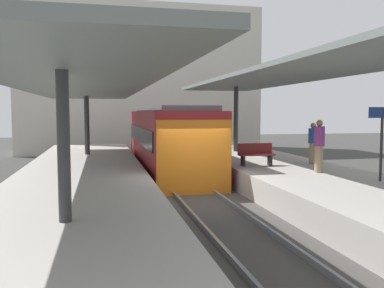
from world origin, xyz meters
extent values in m
plane|color=#383835|center=(0.00, 0.00, 0.00)|extent=(80.00, 80.00, 0.00)
cube|color=#ADA8A0|center=(-3.80, 0.00, 0.50)|extent=(4.40, 28.00, 1.00)
cube|color=#ADA8A0|center=(3.80, 0.00, 0.50)|extent=(4.40, 28.00, 1.00)
cube|color=#423F3D|center=(0.00, 0.00, 0.10)|extent=(3.20, 28.00, 0.20)
cube|color=slate|center=(-0.72, 0.00, 0.27)|extent=(0.08, 28.00, 0.14)
cube|color=slate|center=(0.72, 0.00, 0.27)|extent=(0.08, 28.00, 0.14)
cube|color=maroon|center=(0.00, 6.49, 1.65)|extent=(2.70, 11.29, 2.90)
cube|color=orange|center=(0.00, 0.82, 1.50)|extent=(2.65, 0.08, 2.60)
cube|color=black|center=(-1.37, 6.49, 2.00)|extent=(0.04, 10.39, 0.76)
cube|color=black|center=(1.37, 6.49, 2.00)|extent=(0.04, 10.39, 0.76)
cube|color=#515156|center=(0.00, 6.49, 3.20)|extent=(2.16, 10.72, 0.20)
cylinder|color=#333335|center=(-3.80, -4.90, 2.42)|extent=(0.24, 0.24, 2.84)
cylinder|color=#333335|center=(-3.80, 7.70, 2.42)|extent=(0.24, 0.24, 2.84)
cube|color=slate|center=(-3.80, 1.40, 3.92)|extent=(4.18, 21.00, 0.16)
cylinder|color=#333335|center=(3.80, 7.70, 2.70)|extent=(0.24, 0.24, 3.39)
cube|color=slate|center=(3.80, 1.40, 4.47)|extent=(4.18, 21.00, 0.16)
cube|color=black|center=(2.15, 1.91, 1.20)|extent=(0.08, 0.32, 0.40)
cube|color=black|center=(3.25, 1.91, 1.20)|extent=(0.08, 0.32, 0.40)
cube|color=maroon|center=(2.70, 1.91, 1.43)|extent=(1.40, 0.40, 0.06)
cube|color=maroon|center=(2.70, 2.09, 1.66)|extent=(1.40, 0.06, 0.40)
cylinder|color=#262628|center=(5.03, -2.19, 2.10)|extent=(0.08, 0.08, 2.20)
cube|color=navy|center=(5.03, -2.19, 3.05)|extent=(0.90, 0.06, 0.32)
cylinder|color=#998460|center=(4.13, -0.19, 1.45)|extent=(0.28, 0.28, 0.91)
cylinder|color=#7A337A|center=(4.13, -0.19, 2.24)|extent=(0.36, 0.36, 0.67)
sphere|color=#936B4C|center=(4.13, -0.19, 2.69)|extent=(0.22, 0.22, 0.22)
cylinder|color=#998460|center=(5.11, 2.00, 1.41)|extent=(0.28, 0.28, 0.83)
cylinder|color=navy|center=(5.11, 2.00, 2.12)|extent=(0.36, 0.36, 0.59)
sphere|color=#936B4C|center=(5.11, 2.00, 2.53)|extent=(0.22, 0.22, 0.22)
cube|color=beige|center=(-0.07, 20.00, 5.50)|extent=(18.00, 6.00, 11.00)
camera|label=1|loc=(-3.10, -12.84, 3.06)|focal=38.34mm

